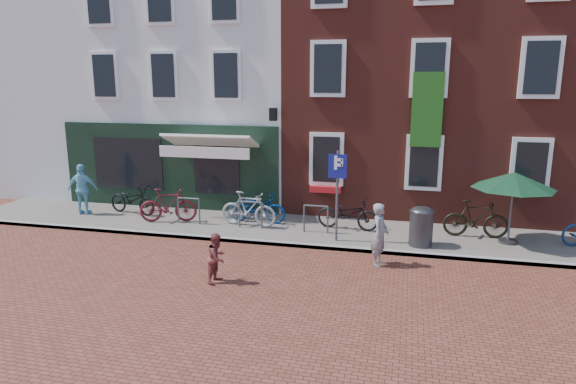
% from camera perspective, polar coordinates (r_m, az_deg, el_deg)
% --- Properties ---
extents(ground, '(80.00, 80.00, 0.00)m').
position_cam_1_polar(ground, '(13.91, 0.19, -6.24)').
color(ground, brown).
extents(sidewalk, '(24.00, 3.00, 0.10)m').
position_cam_1_polar(sidewalk, '(15.12, 5.22, -4.53)').
color(sidewalk, slate).
rests_on(sidewalk, ground).
extents(building_stucco, '(8.00, 8.00, 9.00)m').
position_cam_1_polar(building_stucco, '(21.37, -8.75, 12.52)').
color(building_stucco, silver).
rests_on(building_stucco, ground).
extents(building_brick_mid, '(6.00, 8.00, 10.00)m').
position_cam_1_polar(building_brick_mid, '(19.83, 10.87, 13.88)').
color(building_brick_mid, maroon).
rests_on(building_brick_mid, ground).
extents(building_brick_right, '(6.00, 8.00, 10.00)m').
position_cam_1_polar(building_brick_right, '(20.42, 28.35, 12.59)').
color(building_brick_right, maroon).
rests_on(building_brick_right, ground).
extents(filler_left, '(7.00, 8.00, 9.00)m').
position_cam_1_polar(filler_left, '(25.17, -25.11, 11.50)').
color(filler_left, silver).
rests_on(filler_left, ground).
extents(litter_bin, '(0.62, 0.62, 1.15)m').
position_cam_1_polar(litter_bin, '(14.04, 14.80, -3.53)').
color(litter_bin, '#39383B').
rests_on(litter_bin, sidewalk).
extents(parking_sign, '(0.50, 0.08, 2.52)m').
position_cam_1_polar(parking_sign, '(13.77, 5.58, 1.23)').
color(parking_sign, '#4C4C4F').
rests_on(parking_sign, sidewalk).
extents(parasol, '(2.20, 2.20, 2.08)m').
position_cam_1_polar(parasol, '(14.79, 24.13, 1.52)').
color(parasol, '#4C4C4F').
rests_on(parasol, sidewalk).
extents(woman, '(0.49, 0.64, 1.56)m').
position_cam_1_polar(woman, '(12.61, 10.30, -4.73)').
color(woman, gray).
rests_on(woman, ground).
extents(boy, '(0.51, 0.61, 1.14)m').
position_cam_1_polar(boy, '(11.58, -8.00, -7.35)').
color(boy, brown).
rests_on(boy, ground).
extents(cafe_person, '(1.05, 0.61, 1.68)m').
position_cam_1_polar(cafe_person, '(17.99, -22.14, 0.29)').
color(cafe_person, '#72C0D3').
rests_on(cafe_person, sidewalk).
extents(bicycle_0, '(1.92, 1.00, 0.96)m').
position_cam_1_polar(bicycle_0, '(17.55, -17.14, -0.82)').
color(bicycle_0, black).
rests_on(bicycle_0, sidewalk).
extents(bicycle_1, '(1.85, 1.00, 1.07)m').
position_cam_1_polar(bicycle_1, '(16.26, -13.37, -1.46)').
color(bicycle_1, '#5B121A').
rests_on(bicycle_1, sidewalk).
extents(bicycle_2, '(1.84, 0.67, 0.96)m').
position_cam_1_polar(bicycle_2, '(15.80, -3.50, -1.74)').
color(bicycle_2, navy).
rests_on(bicycle_2, sidewalk).
extents(bicycle_3, '(1.82, 0.67, 1.07)m').
position_cam_1_polar(bicycle_3, '(15.42, -4.48, -1.91)').
color(bicycle_3, gray).
rests_on(bicycle_3, sidewalk).
extents(bicycle_4, '(1.89, 0.84, 0.96)m').
position_cam_1_polar(bicycle_4, '(15.16, 6.74, -2.43)').
color(bicycle_4, black).
rests_on(bicycle_4, sidewalk).
extents(bicycle_5, '(1.79, 0.54, 1.07)m').
position_cam_1_polar(bicycle_5, '(15.24, 20.42, -2.86)').
color(bicycle_5, black).
rests_on(bicycle_5, sidewalk).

